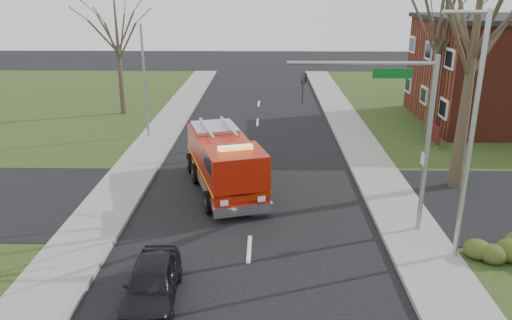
{
  "coord_description": "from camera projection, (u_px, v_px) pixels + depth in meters",
  "views": [
    {
      "loc": [
        0.56,
        -16.03,
        8.97
      ],
      "look_at": [
        0.17,
        4.13,
        2.0
      ],
      "focal_mm": 35.0,
      "sensor_mm": 36.0,
      "label": 1
    }
  ],
  "objects": [
    {
      "name": "bare_tree_left",
      "position": [
        117.0,
        39.0,
        35.36
      ],
      "size": [
        4.5,
        4.5,
        9.0
      ],
      "color": "#382D21",
      "rests_on": "ground"
    },
    {
      "name": "fire_engine",
      "position": [
        225.0,
        164.0,
        22.97
      ],
      "size": [
        4.35,
        7.45,
        2.84
      ],
      "rotation": [
        0.0,
        0.0,
        0.29
      ],
      "color": "#A81707",
      "rests_on": "ground"
    },
    {
      "name": "health_center_sign",
      "position": [
        434.0,
        133.0,
        29.42
      ],
      "size": [
        0.12,
        2.0,
        1.4
      ],
      "color": "#4B1111",
      "rests_on": "ground"
    },
    {
      "name": "sidewalk_right",
      "position": [
        421.0,
        249.0,
        17.95
      ],
      "size": [
        2.4,
        80.0,
        0.15
      ],
      "primitive_type": "cube",
      "color": "gray",
      "rests_on": "ground"
    },
    {
      "name": "traffic_signal_mast",
      "position": [
        395.0,
        114.0,
        17.87
      ],
      "size": [
        5.29,
        0.18,
        6.8
      ],
      "color": "gray",
      "rests_on": "ground"
    },
    {
      "name": "ground",
      "position": [
        249.0,
        249.0,
        18.09
      ],
      "size": [
        120.0,
        120.0,
        0.0
      ],
      "primitive_type": "plane",
      "color": "black",
      "rests_on": "ground"
    },
    {
      "name": "bare_tree_near",
      "position": [
        476.0,
        27.0,
        21.16
      ],
      "size": [
        6.0,
        6.0,
        12.0
      ],
      "color": "#382D21",
      "rests_on": "ground"
    },
    {
      "name": "sidewalk_left",
      "position": [
        80.0,
        246.0,
        18.18
      ],
      "size": [
        2.4,
        80.0,
        0.15
      ],
      "primitive_type": "cube",
      "color": "gray",
      "rests_on": "ground"
    },
    {
      "name": "streetlight_pole",
      "position": [
        470.0,
        133.0,
        16.0
      ],
      "size": [
        1.48,
        0.16,
        8.4
      ],
      "color": "#B7BABF",
      "rests_on": "ground"
    },
    {
      "name": "utility_pole_far",
      "position": [
        145.0,
        83.0,
        30.3
      ],
      "size": [
        0.14,
        0.14,
        7.0
      ],
      "primitive_type": "cylinder",
      "color": "gray",
      "rests_on": "ground"
    },
    {
      "name": "bare_tree_far",
      "position": [
        440.0,
        32.0,
        29.94
      ],
      "size": [
        5.25,
        5.25,
        10.5
      ],
      "color": "#382D21",
      "rests_on": "ground"
    },
    {
      "name": "parked_car_maroon",
      "position": [
        152.0,
        282.0,
        14.91
      ],
      "size": [
        1.73,
        3.84,
        1.28
      ],
      "primitive_type": "imported",
      "rotation": [
        0.0,
        0.0,
        0.06
      ],
      "color": "black",
      "rests_on": "ground"
    }
  ]
}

